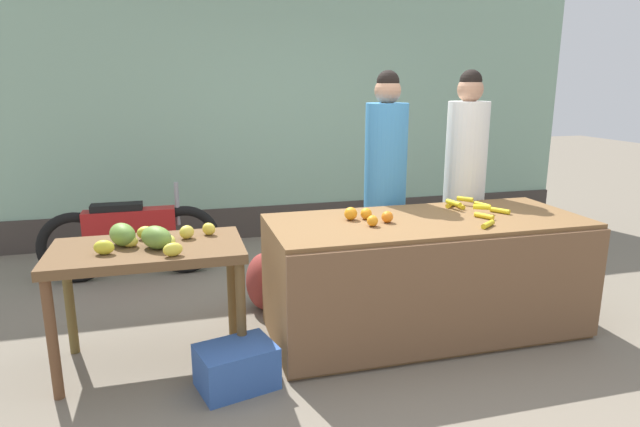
{
  "coord_description": "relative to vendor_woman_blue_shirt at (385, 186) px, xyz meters",
  "views": [
    {
      "loc": [
        -1.24,
        -3.34,
        1.77
      ],
      "look_at": [
        -0.3,
        0.15,
        0.88
      ],
      "focal_mm": 30.42,
      "sensor_mm": 36.0,
      "label": 1
    }
  ],
  "objects": [
    {
      "name": "ground_plane",
      "position": [
        -0.4,
        -0.7,
        -0.94
      ],
      "size": [
        24.0,
        24.0,
        0.0
      ],
      "primitive_type": "plane",
      "color": "#756B5B"
    },
    {
      "name": "market_wall_back",
      "position": [
        -0.4,
        2.14,
        0.46
      ],
      "size": [
        7.09,
        0.23,
        2.85
      ],
      "color": "#8CB299",
      "rests_on": "ground"
    },
    {
      "name": "fruit_stall_counter",
      "position": [
        0.04,
        -0.72,
        -0.52
      ],
      "size": [
        2.21,
        0.93,
        0.83
      ],
      "color": "brown",
      "rests_on": "ground"
    },
    {
      "name": "side_table_wooden",
      "position": [
        -1.84,
        -0.7,
        -0.25
      ],
      "size": [
        1.15,
        0.66,
        0.78
      ],
      "color": "brown",
      "rests_on": "ground"
    },
    {
      "name": "banana_bunch_pile",
      "position": [
        0.46,
        -0.6,
        -0.08
      ],
      "size": [
        0.43,
        0.74,
        0.07
      ],
      "color": "gold",
      "rests_on": "fruit_stall_counter"
    },
    {
      "name": "orange_pile",
      "position": [
        -0.4,
        -0.66,
        -0.06
      ],
      "size": [
        0.3,
        0.28,
        0.09
      ],
      "color": "orange",
      "rests_on": "fruit_stall_counter"
    },
    {
      "name": "mango_papaya_pile",
      "position": [
        -1.84,
        -0.71,
        -0.09
      ],
      "size": [
        0.74,
        0.5,
        0.14
      ],
      "color": "yellow",
      "rests_on": "side_table_wooden"
    },
    {
      "name": "vendor_woman_blue_shirt",
      "position": [
        0.0,
        0.0,
        0.0
      ],
      "size": [
        0.34,
        0.34,
        1.85
      ],
      "color": "#33333D",
      "rests_on": "ground"
    },
    {
      "name": "vendor_woman_white_shirt",
      "position": [
        0.7,
        -0.04,
        0.0
      ],
      "size": [
        0.34,
        0.34,
        1.86
      ],
      "color": "#33333D",
      "rests_on": "ground"
    },
    {
      "name": "parked_motorcycle",
      "position": [
        -2.07,
        0.98,
        -0.53
      ],
      "size": [
        1.6,
        0.18,
        0.88
      ],
      "color": "black",
      "rests_on": "ground"
    },
    {
      "name": "produce_crate",
      "position": [
        -1.37,
        -1.13,
        -0.81
      ],
      "size": [
        0.51,
        0.42,
        0.26
      ],
      "primitive_type": "cube",
      "rotation": [
        0.0,
        0.0,
        0.26
      ],
      "color": "#3359A5",
      "rests_on": "ground"
    },
    {
      "name": "produce_sack",
      "position": [
        -1.01,
        -0.04,
        -0.71
      ],
      "size": [
        0.31,
        0.37,
        0.46
      ],
      "primitive_type": "ellipsoid",
      "rotation": [
        0.0,
        0.0,
        1.6
      ],
      "color": "maroon",
      "rests_on": "ground"
    }
  ]
}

